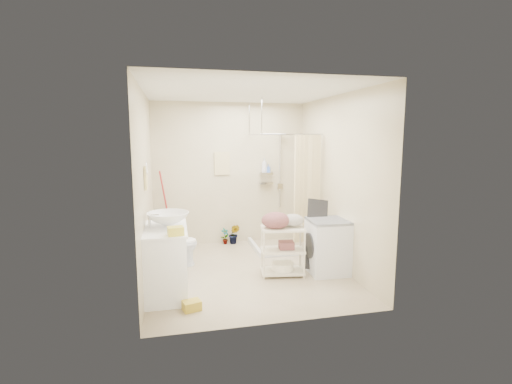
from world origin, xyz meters
TOP-DOWN VIEW (x-y plane):
  - floor at (0.00, 0.00)m, footprint 3.20×3.20m
  - ceiling at (0.00, 0.00)m, footprint 2.80×3.20m
  - wall_back at (0.00, 1.60)m, footprint 2.80×0.04m
  - wall_front at (0.00, -1.60)m, footprint 2.80×0.04m
  - wall_left at (-1.40, 0.00)m, footprint 0.04×3.20m
  - wall_right at (1.40, 0.00)m, footprint 0.04×3.20m
  - vanity at (-1.16, -0.56)m, footprint 0.55×0.98m
  - sink at (-1.11, -0.49)m, footprint 0.63×0.63m
  - counter_basket at (-1.02, -0.94)m, footprint 0.20×0.16m
  - floor_basket at (-0.87, -1.09)m, footprint 0.34×0.29m
  - toilet at (-1.04, 0.51)m, footprint 0.71×0.45m
  - mop at (-1.21, 1.54)m, footprint 0.13×0.13m
  - potted_plant_a at (-0.13, 1.47)m, footprint 0.19×0.17m
  - potted_plant_b at (0.04, 1.46)m, footprint 0.25×0.24m
  - hanging_towel at (-0.15, 1.58)m, footprint 0.28×0.03m
  - towel_ring at (-1.38, -0.20)m, footprint 0.04×0.22m
  - tp_holder at (-1.36, 0.05)m, footprint 0.08×0.12m
  - shower at (0.85, 1.05)m, footprint 1.10×1.10m
  - shampoo_bottle_a at (0.63, 1.52)m, footprint 0.10×0.10m
  - shampoo_bottle_b at (0.72, 1.52)m, footprint 0.09×0.09m
  - washing_machine at (1.14, -0.30)m, footprint 0.56×0.58m
  - laundry_rack at (0.47, -0.25)m, footprint 0.66×0.44m
  - ironing_board at (1.03, -0.15)m, footprint 0.31×0.11m

SIDE VIEW (x-z plane):
  - floor at x=0.00m, z-range 0.00..0.00m
  - floor_basket at x=-0.87m, z-range 0.00..0.16m
  - potted_plant_a at x=-0.13m, z-range 0.00..0.30m
  - potted_plant_b at x=0.04m, z-range 0.00..0.37m
  - toilet at x=-1.04m, z-range 0.00..0.69m
  - washing_machine at x=1.14m, z-range 0.00..0.79m
  - laundry_rack at x=0.47m, z-range 0.00..0.84m
  - vanity at x=-1.16m, z-range 0.00..0.86m
  - ironing_board at x=1.03m, z-range 0.00..1.09m
  - mop at x=-1.21m, z-range 0.00..1.38m
  - tp_holder at x=-1.36m, z-range 0.65..0.79m
  - counter_basket at x=-1.02m, z-range 0.86..0.96m
  - sink at x=-1.11m, z-range 0.86..1.04m
  - shower at x=0.85m, z-range 0.00..2.10m
  - wall_back at x=0.00m, z-range 0.00..2.60m
  - wall_front at x=0.00m, z-range 0.00..2.60m
  - wall_left at x=-1.40m, z-range 0.00..2.60m
  - wall_right at x=1.40m, z-range 0.00..2.60m
  - shampoo_bottle_b at x=0.72m, z-range 1.32..1.47m
  - shampoo_bottle_a at x=0.63m, z-range 1.32..1.59m
  - towel_ring at x=-1.38m, z-range 1.30..1.64m
  - hanging_towel at x=-0.15m, z-range 1.29..1.71m
  - ceiling at x=0.00m, z-range 2.58..2.62m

